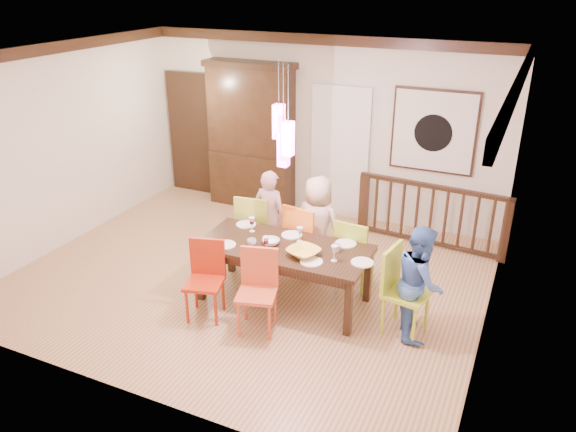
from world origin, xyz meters
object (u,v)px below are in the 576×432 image
at_px(chair_end_right, 407,287).
at_px(person_far_left, 270,217).
at_px(china_hutch, 251,136).
at_px(person_end_right, 420,282).
at_px(dining_table, 284,252).
at_px(person_far_mid, 318,225).
at_px(balustrade, 431,214).
at_px(chair_far_left, 257,223).

relative_size(chair_end_right, person_far_left, 0.76).
relative_size(china_hutch, person_end_right, 1.86).
height_order(dining_table, person_far_left, person_far_left).
height_order(china_hutch, person_far_mid, china_hutch).
relative_size(dining_table, china_hutch, 0.85).
distance_m(balustrade, person_far_left, 2.41).
relative_size(dining_table, chair_end_right, 2.05).
height_order(chair_end_right, person_far_left, person_far_left).
relative_size(chair_far_left, chair_end_right, 1.02).
bearing_deg(balustrade, person_far_mid, -125.59).
relative_size(balustrade, person_far_left, 1.67).
bearing_deg(chair_far_left, person_far_left, -158.65).
distance_m(chair_end_right, person_far_left, 2.32).
bearing_deg(china_hutch, person_end_right, -37.28).
bearing_deg(person_far_mid, person_end_right, 158.41).
xyz_separation_m(china_hutch, person_far_mid, (1.93, -1.79, -0.55)).
relative_size(chair_end_right, person_end_right, 0.77).
xyz_separation_m(balustrade, person_far_mid, (-1.22, -1.44, 0.18)).
bearing_deg(chair_end_right, person_far_mid, 67.83).
distance_m(chair_end_right, balustrade, 2.34).
relative_size(balustrade, person_end_right, 1.71).
bearing_deg(dining_table, china_hutch, 123.59).
height_order(chair_far_left, person_far_mid, person_far_mid).
distance_m(dining_table, person_far_left, 1.06).
relative_size(dining_table, person_far_mid, 1.53).
bearing_deg(china_hutch, chair_end_right, -38.58).
distance_m(dining_table, person_end_right, 1.65).
bearing_deg(dining_table, chair_far_left, 133.97).
height_order(china_hutch, person_end_right, china_hutch).
bearing_deg(person_far_left, chair_far_left, 35.06).
distance_m(dining_table, chair_far_left, 1.09).
bearing_deg(person_far_left, chair_end_right, 162.86).
distance_m(balustrade, person_far_mid, 1.90).
xyz_separation_m(chair_far_left, china_hutch, (-1.06, 1.87, 0.64)).
relative_size(balustrade, person_far_mid, 1.65).
xyz_separation_m(china_hutch, person_far_left, (1.22, -1.78, -0.56)).
bearing_deg(chair_far_left, person_far_mid, 177.42).
xyz_separation_m(dining_table, person_far_left, (-0.61, 0.86, 0.01)).
height_order(chair_end_right, person_end_right, person_end_right).
xyz_separation_m(balustrade, person_end_right, (0.32, -2.30, 0.16)).
xyz_separation_m(dining_table, chair_far_left, (-0.77, 0.77, -0.07)).
bearing_deg(dining_table, person_far_mid, 82.43).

